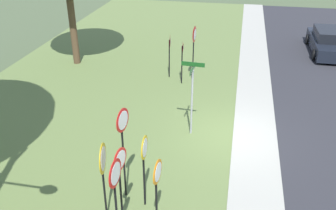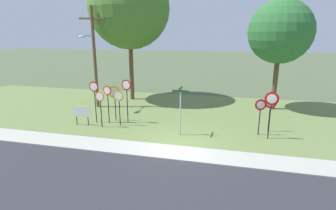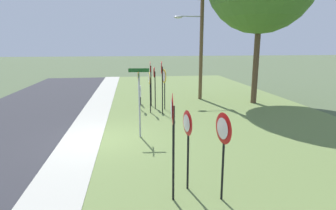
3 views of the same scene
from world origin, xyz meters
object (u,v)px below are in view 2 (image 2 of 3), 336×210
(stop_sign_far_left, at_px, (94,93))
(yield_sign_far_left, at_px, (260,109))
(yield_sign_near_left, at_px, (271,104))
(stop_sign_far_right, at_px, (100,102))
(yield_sign_near_right, at_px, (271,105))
(oak_tree_left, at_px, (129,8))
(stop_sign_center_tall, at_px, (115,96))
(stop_sign_near_right, at_px, (119,101))
(street_name_post, at_px, (180,107))
(stop_sign_far_center, at_px, (108,97))
(oak_tree_right, at_px, (280,32))
(utility_pole, at_px, (93,54))
(stop_sign_near_left, at_px, (127,92))
(notice_board, at_px, (82,113))

(stop_sign_far_left, relative_size, yield_sign_far_left, 1.29)
(yield_sign_near_left, distance_m, yield_sign_far_left, 0.80)
(stop_sign_far_left, distance_m, stop_sign_far_right, 1.14)
(yield_sign_near_right, distance_m, oak_tree_left, 13.78)
(stop_sign_far_right, height_order, stop_sign_center_tall, stop_sign_center_tall)
(stop_sign_near_right, bearing_deg, street_name_post, -10.93)
(stop_sign_far_left, bearing_deg, stop_sign_near_right, -2.49)
(stop_sign_far_center, height_order, oak_tree_left, oak_tree_left)
(yield_sign_near_right, bearing_deg, stop_sign_near_right, 176.33)
(stop_sign_far_left, height_order, street_name_post, street_name_post)
(yield_sign_far_left, bearing_deg, stop_sign_far_right, 176.21)
(stop_sign_far_left, height_order, oak_tree_right, oak_tree_right)
(stop_sign_far_left, relative_size, stop_sign_far_center, 1.11)
(stop_sign_far_left, relative_size, utility_pole, 0.36)
(utility_pole, distance_m, oak_tree_left, 5.12)
(stop_sign_center_tall, height_order, oak_tree_left, oak_tree_left)
(stop_sign_near_left, height_order, yield_sign_near_right, stop_sign_near_left)
(stop_sign_far_center, xyz_separation_m, yield_sign_far_left, (9.40, -0.01, -0.18))
(yield_sign_near_left, bearing_deg, utility_pole, 169.06)
(yield_sign_far_left, bearing_deg, stop_sign_near_left, 168.57)
(utility_pole, height_order, oak_tree_left, oak_tree_left)
(yield_sign_near_right, bearing_deg, stop_sign_far_left, 174.28)
(stop_sign_center_tall, bearing_deg, street_name_post, -28.64)
(stop_sign_near_left, relative_size, stop_sign_near_right, 1.27)
(stop_sign_center_tall, height_order, utility_pole, utility_pole)
(stop_sign_far_center, relative_size, stop_sign_center_tall, 1.05)
(stop_sign_far_right, distance_m, utility_pole, 5.54)
(yield_sign_far_left, distance_m, utility_pole, 12.72)
(stop_sign_far_right, relative_size, yield_sign_far_left, 1.07)
(yield_sign_near_left, xyz_separation_m, notice_board, (-11.33, -0.36, -1.18))
(stop_sign_far_center, bearing_deg, stop_sign_near_right, -9.73)
(stop_sign_near_left, height_order, stop_sign_far_center, stop_sign_near_left)
(stop_sign_far_left, xyz_separation_m, yield_sign_near_right, (10.85, 0.89, -0.34))
(street_name_post, height_order, oak_tree_right, oak_tree_right)
(yield_sign_near_left, height_order, utility_pole, utility_pole)
(yield_sign_near_left, xyz_separation_m, yield_sign_near_right, (0.15, 1.19, -0.37))
(stop_sign_near_left, relative_size, oak_tree_right, 0.35)
(utility_pole, height_order, oak_tree_right, oak_tree_right)
(stop_sign_far_right, relative_size, yield_sign_near_right, 1.04)
(utility_pole, distance_m, notice_board, 5.43)
(stop_sign_center_tall, bearing_deg, yield_sign_far_left, -13.50)
(oak_tree_right, bearing_deg, stop_sign_far_left, -152.15)
(stop_sign_near_right, xyz_separation_m, stop_sign_far_left, (-1.77, 0.18, 0.35))
(yield_sign_near_left, distance_m, oak_tree_left, 14.06)
(stop_sign_far_center, relative_size, oak_tree_left, 0.22)
(stop_sign_near_right, distance_m, yield_sign_far_left, 8.47)
(yield_sign_near_right, height_order, notice_board, yield_sign_near_right)
(yield_sign_near_right, relative_size, oak_tree_left, 0.20)
(stop_sign_far_center, xyz_separation_m, notice_board, (-1.45, -0.83, -0.92))
(street_name_post, bearing_deg, oak_tree_right, 53.84)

